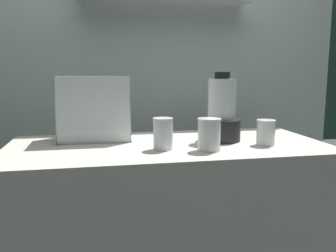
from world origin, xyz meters
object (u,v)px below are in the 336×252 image
juice_cup_orange_left (209,137)px  blender_pitcher (221,114)px  juice_cup_orange_far_left (163,135)px  juice_cup_carrot_middle (266,134)px  carrot_display_bin (95,120)px

juice_cup_orange_left → blender_pitcher: bearing=57.7°
juice_cup_orange_far_left → juice_cup_orange_left: bearing=-17.5°
juice_cup_orange_left → juice_cup_carrot_middle: juice_cup_orange_left is taller
blender_pitcher → juice_cup_carrot_middle: 0.22m
blender_pitcher → juice_cup_orange_left: 0.23m
juice_cup_orange_far_left → juice_cup_orange_left: same height
carrot_display_bin → blender_pitcher: 0.59m
juice_cup_carrot_middle → blender_pitcher: bearing=140.5°
carrot_display_bin → juice_cup_orange_far_left: 0.39m
juice_cup_orange_left → juice_cup_carrot_middle: (0.28, 0.06, -0.01)m
blender_pitcher → juice_cup_carrot_middle: (0.16, -0.13, -0.07)m
juice_cup_orange_far_left → juice_cup_carrot_middle: bearing=-0.1°
carrot_display_bin → blender_pitcher: blender_pitcher is taller
juice_cup_orange_left → juice_cup_orange_far_left: bearing=162.5°
juice_cup_orange_far_left → juice_cup_carrot_middle: size_ratio=1.18×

